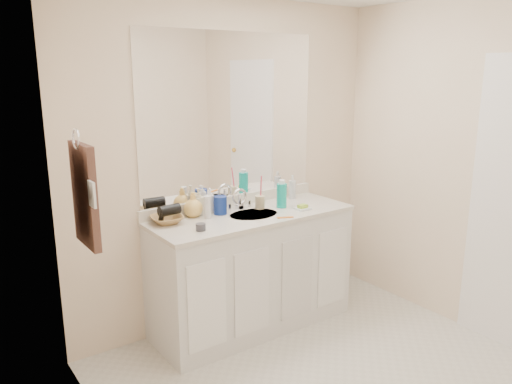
% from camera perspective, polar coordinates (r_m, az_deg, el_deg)
% --- Properties ---
extents(wall_back, '(2.60, 0.02, 2.40)m').
position_cam_1_polar(wall_back, '(3.76, -2.89, 3.18)').
color(wall_back, '#FCE4C5').
rests_on(wall_back, floor).
extents(wall_left, '(0.02, 2.60, 2.40)m').
position_cam_1_polar(wall_left, '(2.06, -13.84, -6.23)').
color(wall_left, '#FCE4C5').
rests_on(wall_left, floor).
extents(wall_right, '(0.02, 2.60, 2.40)m').
position_cam_1_polar(wall_right, '(3.82, 25.18, 2.06)').
color(wall_right, '#FCE4C5').
rests_on(wall_right, floor).
extents(vanity_cabinet, '(1.50, 0.55, 0.85)m').
position_cam_1_polar(vanity_cabinet, '(3.76, -0.45, -9.14)').
color(vanity_cabinet, silver).
rests_on(vanity_cabinet, floor).
extents(countertop, '(1.52, 0.57, 0.03)m').
position_cam_1_polar(countertop, '(3.61, -0.46, -2.70)').
color(countertop, beige).
rests_on(countertop, vanity_cabinet).
extents(backsplash, '(1.52, 0.03, 0.08)m').
position_cam_1_polar(backsplash, '(3.81, -2.72, -1.00)').
color(backsplash, white).
rests_on(backsplash, countertop).
extents(sink_basin, '(0.37, 0.37, 0.02)m').
position_cam_1_polar(sink_basin, '(3.60, -0.28, -2.72)').
color(sink_basin, beige).
rests_on(sink_basin, countertop).
extents(faucet, '(0.02, 0.02, 0.11)m').
position_cam_1_polar(faucet, '(3.72, -1.88, -1.09)').
color(faucet, silver).
rests_on(faucet, countertop).
extents(mirror, '(1.48, 0.01, 1.20)m').
position_cam_1_polar(mirror, '(3.70, -2.91, 8.65)').
color(mirror, white).
rests_on(mirror, wall_back).
extents(blue_mug, '(0.10, 0.10, 0.13)m').
position_cam_1_polar(blue_mug, '(3.59, -4.10, -1.51)').
color(blue_mug, navy).
rests_on(blue_mug, countertop).
extents(tan_cup, '(0.08, 0.08, 0.10)m').
position_cam_1_polar(tan_cup, '(3.72, 0.44, -1.17)').
color(tan_cup, '#C8BA8D').
rests_on(tan_cup, countertop).
extents(toothbrush, '(0.02, 0.04, 0.20)m').
position_cam_1_polar(toothbrush, '(3.71, 0.57, 0.36)').
color(toothbrush, '#F54063').
rests_on(toothbrush, tan_cup).
extents(mouthwash_bottle, '(0.10, 0.10, 0.18)m').
position_cam_1_polar(mouthwash_bottle, '(3.75, 2.95, -0.41)').
color(mouthwash_bottle, '#0EAE9C').
rests_on(mouthwash_bottle, countertop).
extents(clear_pump_bottle, '(0.07, 0.07, 0.15)m').
position_cam_1_polar(clear_pump_bottle, '(4.02, 4.18, 0.29)').
color(clear_pump_bottle, silver).
rests_on(clear_pump_bottle, countertop).
extents(soap_dish, '(0.11, 0.09, 0.01)m').
position_cam_1_polar(soap_dish, '(3.73, 5.35, -1.90)').
color(soap_dish, white).
rests_on(soap_dish, countertop).
extents(green_soap, '(0.07, 0.05, 0.02)m').
position_cam_1_polar(green_soap, '(3.72, 5.35, -1.63)').
color(green_soap, '#99C22F').
rests_on(green_soap, soap_dish).
extents(orange_comb, '(0.12, 0.07, 0.00)m').
position_cam_1_polar(orange_comb, '(3.51, 3.35, -2.91)').
color(orange_comb, orange).
rests_on(orange_comb, countertop).
extents(dark_jar, '(0.07, 0.07, 0.05)m').
position_cam_1_polar(dark_jar, '(3.25, -6.34, -4.00)').
color(dark_jar, '#3C3B43').
rests_on(dark_jar, countertop).
extents(extra_white_bottle, '(0.06, 0.06, 0.16)m').
position_cam_1_polar(extra_white_bottle, '(3.49, -5.59, -1.74)').
color(extra_white_bottle, silver).
rests_on(extra_white_bottle, countertop).
extents(soap_bottle_white, '(0.09, 0.09, 0.18)m').
position_cam_1_polar(soap_bottle_white, '(3.64, -5.27, -0.95)').
color(soap_bottle_white, white).
rests_on(soap_bottle_white, countertop).
extents(soap_bottle_cream, '(0.10, 0.10, 0.19)m').
position_cam_1_polar(soap_bottle_cream, '(3.59, -6.58, -1.07)').
color(soap_bottle_cream, beige).
rests_on(soap_bottle_cream, countertop).
extents(soap_bottle_yellow, '(0.18, 0.18, 0.17)m').
position_cam_1_polar(soap_bottle_yellow, '(3.54, -7.20, -1.43)').
color(soap_bottle_yellow, '#FECA63').
rests_on(soap_bottle_yellow, countertop).
extents(wicker_basket, '(0.23, 0.23, 0.05)m').
position_cam_1_polar(wicker_basket, '(3.43, -10.13, -3.11)').
color(wicker_basket, olive).
rests_on(wicker_basket, countertop).
extents(hair_dryer, '(0.15, 0.09, 0.07)m').
position_cam_1_polar(hair_dryer, '(3.42, -9.88, -2.04)').
color(hair_dryer, black).
rests_on(hair_dryer, wicker_basket).
extents(towel_ring, '(0.01, 0.11, 0.11)m').
position_cam_1_polar(towel_ring, '(2.71, -19.90, 5.75)').
color(towel_ring, silver).
rests_on(towel_ring, wall_left).
extents(hand_towel, '(0.04, 0.32, 0.55)m').
position_cam_1_polar(hand_towel, '(2.76, -19.00, -0.37)').
color(hand_towel, '#36221D').
rests_on(hand_towel, towel_ring).
extents(switch_plate, '(0.01, 0.08, 0.13)m').
position_cam_1_polar(switch_plate, '(2.56, -18.24, -0.25)').
color(switch_plate, silver).
rests_on(switch_plate, wall_left).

